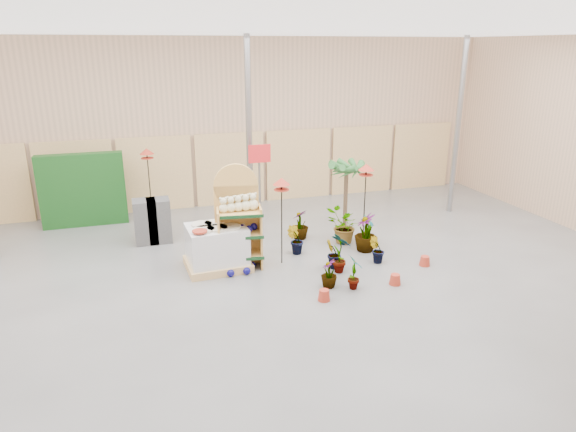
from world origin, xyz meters
name	(u,v)px	position (x,y,z in m)	size (l,w,h in m)	color
room	(282,164)	(0.00, 0.91, 2.21)	(15.20, 12.10, 4.70)	#5E5E5E
display_shelf	(238,221)	(-0.70, 1.64, 0.95)	(0.95, 0.67, 2.09)	tan
teddy_bears	(240,204)	(-0.67, 1.54, 1.32)	(0.78, 0.21, 0.34)	beige
gazing_balls_shelf	(239,229)	(-0.70, 1.52, 0.82)	(0.77, 0.26, 0.15)	#0D0B5E
gazing_balls_floor	(241,269)	(-0.73, 1.26, 0.07)	(0.63, 0.39, 0.15)	#0D0B5E
pallet_stack	(217,247)	(-1.14, 1.65, 0.44)	(1.29, 1.09, 0.92)	tan
charcoal_planters	(152,221)	(-2.28, 3.51, 0.50)	(0.80, 0.50, 1.00)	#39393A
trellis_stock	(83,190)	(-3.80, 5.20, 0.90)	(2.00, 0.30, 1.80)	#154917
offer_sign	(260,173)	(0.10, 2.98, 1.57)	(0.50, 0.08, 2.20)	gray
bird_table_front	(282,184)	(0.16, 1.49, 1.67)	(0.34, 0.34, 1.80)	black
bird_table_right	(366,170)	(2.12, 1.77, 1.76)	(0.34, 0.34, 1.89)	black
bird_table_back	(147,154)	(-2.23, 4.77, 1.78)	(0.34, 0.34, 1.92)	black
palm	(347,168)	(2.23, 3.05, 1.52)	(0.70, 0.70, 1.78)	brown
potted_plant_0	(340,253)	(1.12, 0.70, 0.42)	(0.44, 0.30, 0.84)	#2E6A2E
potted_plant_1	(333,254)	(1.06, 0.92, 0.31)	(0.34, 0.28, 0.62)	#2E6A2E
potted_plant_3	(366,232)	(2.08, 1.58, 0.42)	(0.48, 0.48, 0.85)	#2E6A2E
potted_plant_4	(368,229)	(2.31, 1.94, 0.35)	(0.37, 0.25, 0.70)	#2E6A2E
potted_plant_5	(295,240)	(0.58, 1.88, 0.31)	(0.34, 0.28, 0.62)	#2E6A2E
potted_plant_6	(343,226)	(1.80, 2.14, 0.40)	(0.73, 0.63, 0.81)	#2E6A2E
potted_plant_7	(329,273)	(0.68, 0.17, 0.27)	(0.31, 0.31, 0.54)	#2E6A2E
potted_plant_8	(354,272)	(1.08, -0.05, 0.34)	(0.36, 0.25, 0.69)	#2E6A2E
potted_plant_9	(377,250)	(2.02, 0.92, 0.28)	(0.31, 0.25, 0.56)	#2E6A2E
potted_plant_11	(300,224)	(0.97, 2.72, 0.34)	(0.38, 0.38, 0.69)	#2E6A2E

